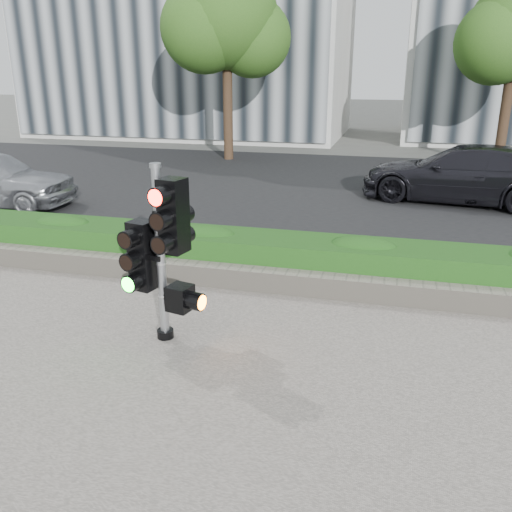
% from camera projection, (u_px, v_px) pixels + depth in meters
% --- Properties ---
extents(ground, '(120.00, 120.00, 0.00)m').
position_uv_depth(ground, '(228.00, 346.00, 6.98)').
color(ground, '#51514C').
rests_on(ground, ground).
extents(sidewalk, '(16.00, 11.00, 0.03)m').
position_uv_depth(sidewalk, '(143.00, 481.00, 4.69)').
color(sidewalk, '#9E9389').
rests_on(sidewalk, ground).
extents(road, '(60.00, 13.00, 0.02)m').
position_uv_depth(road, '(328.00, 188.00, 16.12)').
color(road, black).
rests_on(road, ground).
extents(curb, '(60.00, 0.25, 0.12)m').
position_uv_depth(curb, '(280.00, 262.00, 9.84)').
color(curb, gray).
rests_on(curb, ground).
extents(stone_wall, '(12.00, 0.32, 0.34)m').
position_uv_depth(stone_wall, '(264.00, 279.00, 8.65)').
color(stone_wall, gray).
rests_on(stone_wall, sidewalk).
extents(hedge, '(12.00, 1.00, 0.68)m').
position_uv_depth(hedge, '(273.00, 256.00, 9.19)').
color(hedge, '#367524').
rests_on(hedge, sidewalk).
extents(tree_left, '(4.61, 4.03, 7.34)m').
position_uv_depth(tree_left, '(226.00, 20.00, 19.71)').
color(tree_left, black).
rests_on(tree_left, ground).
extents(traffic_signal, '(0.84, 0.67, 2.30)m').
position_uv_depth(traffic_signal, '(164.00, 245.00, 6.75)').
color(traffic_signal, black).
rests_on(traffic_signal, sidewalk).
extents(car_dark, '(5.45, 2.99, 1.50)m').
position_uv_depth(car_dark, '(463.00, 174.00, 14.22)').
color(car_dark, black).
rests_on(car_dark, road).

